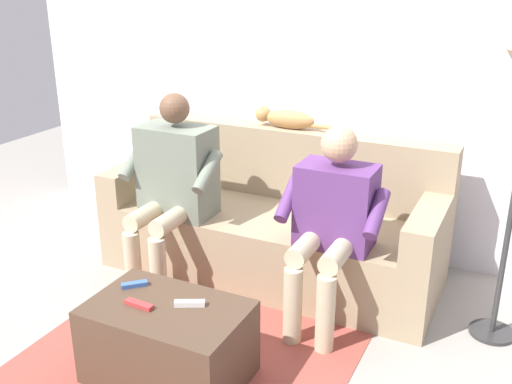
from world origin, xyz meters
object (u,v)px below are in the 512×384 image
Objects in this scene: person_right_seated at (173,180)px; cat_on_backrest at (285,118)px; couch at (275,225)px; person_left_seated at (332,216)px; coffee_table at (168,342)px; remote_red at (139,304)px; remote_white at (190,303)px; remote_blue at (134,284)px.

person_right_seated reaches higher than cat_on_backrest.
couch is 0.72m from person_left_seated.
person_right_seated reaches higher than person_left_seated.
couch is at bearing -90.00° from coffee_table.
couch is at bearing -38.34° from person_left_seated.
couch is at bearing 101.58° from cat_on_backrest.
remote_red reaches higher than coffee_table.
coffee_table is at bearing 58.55° from person_left_seated.
remote_blue is at bearing -32.14° from remote_white.
person_right_seated reaches higher than remote_blue.
cat_on_backrest is at bearing -78.42° from couch.
person_left_seated is at bearing 141.66° from couch.
couch is 2.84× the size of coffee_table.
remote_white is at bearing 94.59° from couch.
cat_on_backrest reaches higher than remote_red.
remote_white reaches higher than remote_red.
remote_blue reaches higher than remote_red.
person_left_seated is 1.02m from person_right_seated.
couch is 14.23× the size of remote_red.
couch is 1.79× the size of person_right_seated.
person_left_seated is at bearing -179.40° from remote_blue.
cat_on_backrest is at bearing -87.97° from coffee_table.
coffee_table is 5.84× the size of remote_blue.
couch reaches higher than coffee_table.
coffee_table is at bearing 116.48° from remote_blue.
coffee_table is 0.63× the size of person_right_seated.
remote_red is (0.62, 0.89, -0.22)m from person_left_seated.
couch is 0.73m from person_right_seated.
remote_red is (0.11, 1.29, 0.09)m from couch.
remote_white is (-0.34, 0.03, 0.00)m from remote_blue.
remote_white is (-0.10, 1.18, 0.09)m from couch.
remote_blue is 0.86× the size of remote_red.
cat_on_backrest reaches higher than remote_blue.
cat_on_backrest is 1.55m from remote_white.
person_right_seated is 9.30× the size of remote_blue.
person_left_seated is 0.93m from cat_on_backrest.
couch reaches higher than remote_red.
couch is 1.24m from coffee_table.
person_right_seated is 7.97× the size of remote_red.
remote_white is at bearing 62.00° from person_left_seated.
remote_red is at bearing 0.47° from remote_white.
remote_white is (0.41, 0.78, -0.22)m from person_left_seated.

